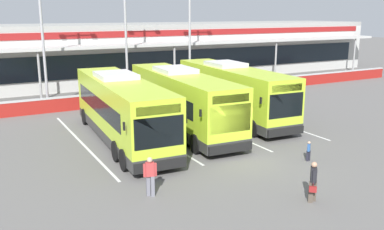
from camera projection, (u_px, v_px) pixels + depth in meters
The scene contains 16 objects.
ground_plane at pixel (234, 156), 21.54m from camera, with size 200.00×200.00×0.00m, color #605E5B.
terminal_building at pixel (89, 53), 43.76m from camera, with size 70.00×13.00×6.00m.
red_barrier_wall at pixel (132, 97), 33.76m from camera, with size 60.00×0.40×1.10m.
coach_bus_leftmost at pixel (122, 110), 23.66m from camera, with size 3.55×12.29×3.78m.
coach_bus_left_centre at pixel (181, 101), 26.03m from camera, with size 3.55×12.29×3.78m.
coach_bus_centre at pixel (232, 92), 28.97m from camera, with size 3.55×12.29×3.78m.
bay_stripe_far_west at pixel (81, 142), 23.71m from camera, with size 0.14×13.00×0.01m, color silver.
bay_stripe_west at pixel (150, 133), 25.67m from camera, with size 0.14×13.00×0.01m, color silver.
bay_stripe_mid_west at pixel (209, 124), 27.63m from camera, with size 0.14×13.00×0.01m, color silver.
bay_stripe_centre at pixel (260, 117), 29.59m from camera, with size 0.14×13.00×0.01m, color silver.
pedestrian_with_handbag at pixel (313, 181), 16.07m from camera, with size 0.56×0.58×1.62m.
pedestrian_in_dark_coat at pixel (150, 175), 16.61m from camera, with size 0.54×0.36×1.62m.
pedestrian_child at pixel (309, 150), 20.66m from camera, with size 0.29×0.26×1.00m.
lamp_post_west at pixel (42, 24), 30.99m from camera, with size 3.24×0.28×11.00m.
lamp_post_centre at pixel (125, 23), 34.31m from camera, with size 3.24×0.28×11.00m.
lamp_post_east at pixel (190, 23), 36.80m from camera, with size 3.24×0.28×11.00m.
Camera 1 is at (-11.72, -16.88, 7.10)m, focal length 39.37 mm.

